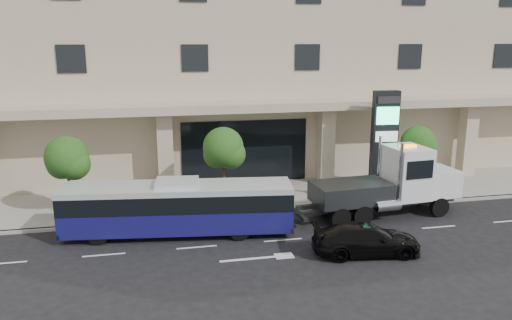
{
  "coord_description": "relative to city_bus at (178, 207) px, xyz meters",
  "views": [
    {
      "loc": [
        -5.7,
        -22.4,
        9.03
      ],
      "look_at": [
        -0.54,
        2.0,
        3.03
      ],
      "focal_mm": 35.0,
      "sensor_mm": 36.0,
      "label": 1
    }
  ],
  "objects": [
    {
      "name": "tow_truck",
      "position": [
        11.18,
        0.49,
        0.3
      ],
      "size": [
        9.04,
        2.81,
        4.1
      ],
      "rotation": [
        0.0,
        0.0,
        0.08
      ],
      "color": "#2D3033",
      "rests_on": "ground"
    },
    {
      "name": "curb",
      "position": [
        4.68,
        1.79,
        -1.31
      ],
      "size": [
        120.0,
        0.3,
        0.15
      ],
      "primitive_type": "cube",
      "color": "gray",
      "rests_on": "ground"
    },
    {
      "name": "tree_right",
      "position": [
        14.21,
        3.39,
        1.65
      ],
      "size": [
        2.1,
        2.0,
        4.04
      ],
      "color": "#422B19",
      "rests_on": "sidewalk"
    },
    {
      "name": "sidewalk",
      "position": [
        4.68,
        4.79,
        -1.31
      ],
      "size": [
        120.0,
        6.0,
        0.15
      ],
      "primitive_type": "cube",
      "color": "gray",
      "rests_on": "ground"
    },
    {
      "name": "ground",
      "position": [
        4.68,
        -0.21,
        -1.38
      ],
      "size": [
        120.0,
        120.0,
        0.0
      ],
      "primitive_type": "plane",
      "color": "black",
      "rests_on": "ground"
    },
    {
      "name": "convention_center",
      "position": [
        4.68,
        15.22,
        8.59
      ],
      "size": [
        60.0,
        17.6,
        20.0
      ],
      "color": "tan",
      "rests_on": "ground"
    },
    {
      "name": "tree_left",
      "position": [
        -5.29,
        3.39,
        1.73
      ],
      "size": [
        2.27,
        2.2,
        4.22
      ],
      "color": "#422B19",
      "rests_on": "sidewalk"
    },
    {
      "name": "city_bus",
      "position": [
        0.0,
        0.0,
        0.0
      ],
      "size": [
        10.93,
        3.62,
        2.72
      ],
      "rotation": [
        0.0,
        0.0,
        -0.13
      ],
      "color": "black",
      "rests_on": "ground"
    },
    {
      "name": "tree_mid",
      "position": [
        2.71,
        3.39,
        1.88
      ],
      "size": [
        2.28,
        2.2,
        4.38
      ],
      "color": "#422B19",
      "rests_on": "sidewalk"
    },
    {
      "name": "signage_pylon",
      "position": [
        12.28,
        3.91,
        1.85
      ],
      "size": [
        1.56,
        0.69,
        6.07
      ],
      "rotation": [
        0.0,
        0.0,
        -0.09
      ],
      "color": "black",
      "rests_on": "sidewalk"
    },
    {
      "name": "black_sedan",
      "position": [
        7.81,
        -3.91,
        -0.71
      ],
      "size": [
        4.86,
        2.47,
        1.35
      ],
      "primitive_type": "imported",
      "rotation": [
        0.0,
        0.0,
        1.44
      ],
      "color": "black",
      "rests_on": "ground"
    }
  ]
}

